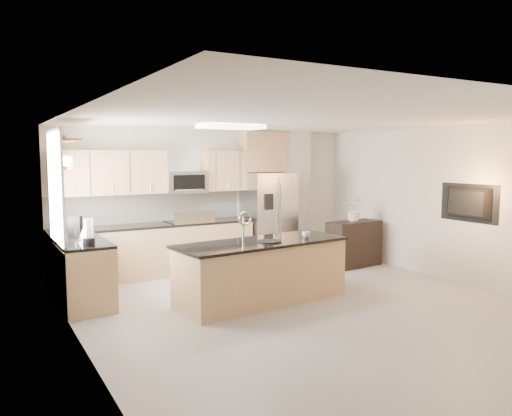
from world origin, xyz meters
TOP-DOWN VIEW (x-y plane):
  - floor at (0.00, 0.00)m, footprint 6.50×6.50m
  - ceiling at (0.00, 0.00)m, footprint 6.00×6.50m
  - wall_back at (0.00, 3.25)m, footprint 6.00×0.02m
  - wall_left at (-3.00, 0.00)m, footprint 0.02×6.50m
  - wall_right at (3.00, 0.00)m, footprint 0.02×6.50m
  - back_counter at (-1.23, 2.93)m, footprint 3.55×0.66m
  - left_counter at (-2.67, 1.85)m, footprint 0.66×1.50m
  - range at (-0.60, 2.92)m, footprint 0.76×0.64m
  - upper_cabinets at (-1.30, 3.09)m, footprint 3.50×0.33m
  - microwave at (-0.60, 3.04)m, footprint 0.76×0.40m
  - refrigerator at (1.06, 2.87)m, footprint 0.92×0.78m
  - partition_column at (1.82, 3.10)m, footprint 0.60×0.30m
  - window at (-2.98, 1.85)m, footprint 0.04×1.15m
  - shelf_lower at (-2.85, 1.95)m, footprint 0.30×1.20m
  - shelf_upper at (-2.85, 1.95)m, footprint 0.30×1.20m
  - ceiling_fixture at (-0.40, 1.60)m, footprint 1.00×0.50m
  - island at (-0.39, 0.66)m, footprint 2.63×1.16m
  - credenza at (2.31, 1.77)m, footprint 1.12×0.55m
  - cup at (0.33, 0.57)m, footprint 0.14×0.14m
  - platter at (-0.33, 0.54)m, footprint 0.35×0.35m
  - blender at (-2.67, 1.28)m, footprint 0.16×0.16m
  - kettle at (-2.62, 1.74)m, footprint 0.22×0.22m
  - coffee_maker at (-2.69, 2.11)m, footprint 0.23×0.25m
  - bowl at (-2.85, 2.30)m, footprint 0.41×0.41m
  - flower_vase at (2.34, 1.82)m, footprint 0.66×0.60m
  - television at (2.91, -0.20)m, footprint 0.14×1.08m

SIDE VIEW (x-z plane):
  - floor at x=0.00m, z-range 0.00..0.00m
  - credenza at x=2.31m, z-range 0.00..0.87m
  - island at x=-0.39m, z-range -0.21..1.10m
  - left_counter at x=-2.67m, z-range 0.00..0.92m
  - back_counter at x=-1.23m, z-range -0.25..1.19m
  - range at x=-0.60m, z-range -0.10..1.04m
  - refrigerator at x=1.06m, z-range 0.00..1.78m
  - platter at x=-0.33m, z-range 0.89..0.90m
  - cup at x=0.33m, z-range 0.89..0.98m
  - kettle at x=-2.62m, z-range 0.90..1.18m
  - coffee_maker at x=-2.69m, z-range 0.91..1.23m
  - blender at x=-2.67m, z-range 0.90..1.26m
  - flower_vase at x=2.34m, z-range 0.87..1.51m
  - wall_back at x=0.00m, z-range 0.00..2.60m
  - wall_left at x=-3.00m, z-range 0.00..2.60m
  - wall_right at x=3.00m, z-range 0.00..2.60m
  - partition_column at x=1.82m, z-range 0.00..2.60m
  - television at x=2.91m, z-range 1.04..1.66m
  - microwave at x=-0.60m, z-range 1.43..1.83m
  - window at x=-2.98m, z-range 0.83..2.47m
  - upper_cabinets at x=-1.30m, z-range 1.45..2.20m
  - shelf_lower at x=-2.85m, z-range 1.93..1.97m
  - shelf_upper at x=-2.85m, z-range 2.30..2.34m
  - bowl at x=-2.85m, z-range 2.34..2.42m
  - ceiling_fixture at x=-0.40m, z-range 2.53..2.59m
  - ceiling at x=0.00m, z-range 2.59..2.61m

